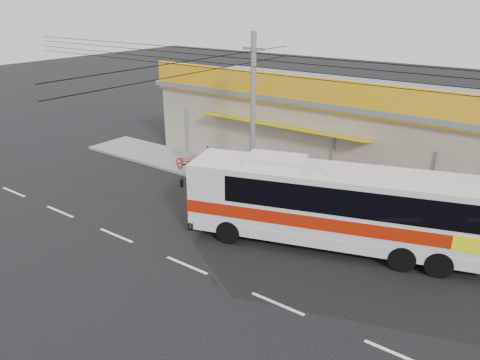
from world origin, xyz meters
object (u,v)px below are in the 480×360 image
at_px(utility_pole, 254,62).
at_px(motorbike_dark, 211,156).
at_px(coach_bus, 339,203).
at_px(motorbike_red, 185,163).

bearing_deg(utility_pole, motorbike_dark, 157.95).
bearing_deg(coach_bus, utility_pole, 137.82).
bearing_deg(utility_pole, coach_bus, -24.18).
bearing_deg(utility_pole, motorbike_red, -178.23).
bearing_deg(coach_bus, motorbike_dark, 138.68).
xyz_separation_m(motorbike_red, motorbike_dark, (0.35, 1.82, 0.02)).
height_order(motorbike_red, motorbike_dark, motorbike_dark).
distance_m(motorbike_red, motorbike_dark, 1.86).
relative_size(coach_bus, motorbike_red, 6.15).
xyz_separation_m(motorbike_red, utility_pole, (4.51, 0.14, 5.91)).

